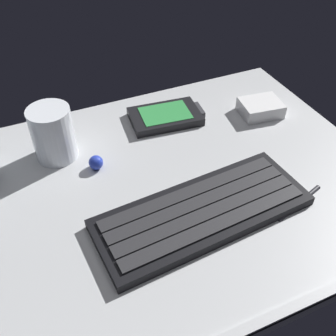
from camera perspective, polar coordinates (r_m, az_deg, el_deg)
name	(u,v)px	position (r cm, az deg, el deg)	size (l,w,h in cm)	color
ground_plane	(169,189)	(58.19, 0.09, -3.05)	(64.00, 48.00, 2.80)	#B7BABC
keyboard	(203,212)	(52.99, 5.02, -6.28)	(29.73, 13.11, 1.70)	black
handheld_device	(166,116)	(69.54, -0.29, 7.48)	(13.33, 8.82, 1.50)	black
juice_cup	(53,136)	(62.32, -16.21, 4.52)	(6.40, 6.40, 8.50)	silver
charger_block	(260,108)	(72.76, 13.20, 8.46)	(7.00, 5.60, 2.40)	white
trackball_mouse	(96,163)	(60.31, -10.35, 0.78)	(2.20, 2.20, 2.20)	#2338B2
stylus_pen	(300,202)	(57.56, 18.46, -4.62)	(0.70, 0.70, 9.50)	#26262B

